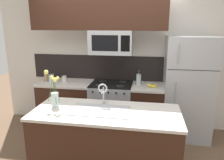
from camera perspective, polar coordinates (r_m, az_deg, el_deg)
ground_plane at (r=3.60m, az=-2.71°, el=-19.22°), size 10.00×10.00×0.00m
rear_partition at (r=4.26m, az=4.70°, el=5.15°), size 5.20×0.10×2.60m
splash_band at (r=4.27m, az=0.57°, el=3.17°), size 3.32×0.01×0.48m
back_counter_left at (r=4.39m, az=-11.60°, el=-6.26°), size 1.03×0.65×0.91m
back_counter_right at (r=4.11m, az=9.04°, el=-7.59°), size 0.59×0.65×0.91m
stove_range at (r=4.16m, az=-0.15°, el=-7.04°), size 0.76×0.64×0.93m
microwave at (r=3.86m, az=-0.22°, el=9.85°), size 0.74×0.40×0.41m
upper_cabinet_band at (r=3.86m, az=-3.63°, el=17.33°), size 2.32×0.34×0.60m
refrigerator at (r=4.05m, az=19.06°, el=-1.97°), size 0.81×0.74×1.80m
storage_jar_tall at (r=4.39m, az=-16.80°, el=0.99°), size 0.08×0.08×0.20m
storage_jar_medium at (r=4.31m, az=-15.58°, el=0.42°), size 0.10×0.10×0.14m
storage_jar_short at (r=4.27m, az=-12.38°, el=0.31°), size 0.09×0.09×0.12m
banana_bunch at (r=3.90m, az=10.46°, el=-1.51°), size 0.19×0.15×0.08m
french_press at (r=4.00m, az=6.96°, el=0.18°), size 0.09×0.09×0.27m
island_counter at (r=3.04m, az=-1.54°, el=-16.01°), size 1.90×0.81×0.91m
kitchen_sink at (r=2.88m, az=-3.23°, el=-9.25°), size 0.76×0.43×0.16m
sink_faucet at (r=2.98m, az=-2.39°, el=-2.90°), size 0.14×0.14×0.31m
flower_vase at (r=3.01m, az=-14.81°, el=-4.13°), size 0.22×0.13×0.50m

